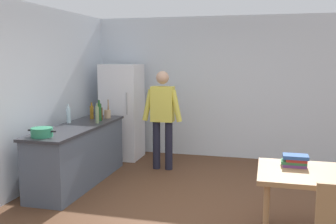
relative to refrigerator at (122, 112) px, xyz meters
The scene contains 15 objects.
ground_plane 3.19m from the refrigerator, 51.63° to the right, with size 14.00×14.00×0.00m, color brown.
wall_back 2.04m from the refrigerator, 17.53° to the left, with size 6.40×0.12×2.70m, color silver.
wall_left 2.35m from the refrigerator, 107.65° to the right, with size 0.12×5.60×2.70m, color silver.
kitchen_counter 1.66m from the refrigerator, 93.58° to the right, with size 0.64×2.20×0.90m.
refrigerator is the anchor object (origin of this frame).
person 1.10m from the refrigerator, 30.23° to the right, with size 0.70×0.22×1.70m.
dining_table 4.27m from the refrigerator, 39.29° to the right, with size 1.40×0.90×0.75m.
cooking_pot 2.47m from the refrigerator, 93.71° to the right, with size 0.40×0.28×0.12m.
utensil_jar 0.81m from the refrigerator, 86.81° to the right, with size 0.11×0.11×0.32m.
bottle_water_clear 1.47m from the refrigerator, 103.85° to the right, with size 0.07×0.07×0.30m.
bottle_oil_amber 0.97m from the refrigerator, 100.58° to the right, with size 0.06×0.06×0.28m.
bottle_wine_green 1.10m from the refrigerator, 88.76° to the right, with size 0.08×0.08×0.34m.
bottle_beer_brown 0.98m from the refrigerator, 89.94° to the right, with size 0.06×0.06×0.26m.
bottle_vinegar_tall 1.33m from the refrigerator, 85.94° to the right, with size 0.06×0.06×0.32m.
book_stack 3.92m from the refrigerator, 40.28° to the right, with size 0.28×0.20×0.13m.
Camera 1 is at (0.76, -4.40, 1.93)m, focal length 40.99 mm.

